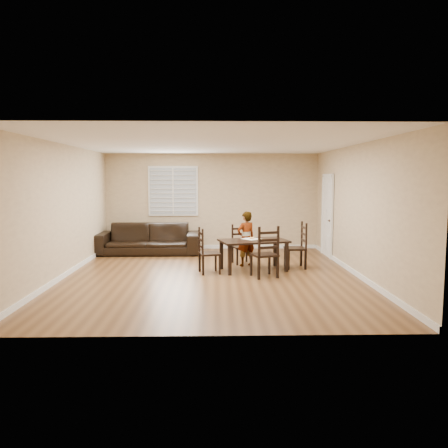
{
  "coord_description": "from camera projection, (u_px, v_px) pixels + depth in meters",
  "views": [
    {
      "loc": [
        0.06,
        -8.9,
        2.01
      ],
      "look_at": [
        0.27,
        0.69,
        1.0
      ],
      "focal_mm": 35.0,
      "sensor_mm": 36.0,
      "label": 1
    }
  ],
  "objects": [
    {
      "name": "child",
      "position": [
        246.0,
        239.0,
        9.98
      ],
      "size": [
        0.55,
        0.48,
        1.26
      ],
      "primitive_type": "imported",
      "rotation": [
        0.0,
        0.0,
        3.64
      ],
      "color": "gray",
      "rests_on": "ground"
    },
    {
      "name": "donut",
      "position": [
        252.0,
        238.0,
        9.64
      ],
      "size": [
        0.11,
        0.11,
        0.04
      ],
      "color": "#CB8949",
      "rests_on": "napkin"
    },
    {
      "name": "napkin",
      "position": [
        251.0,
        239.0,
        9.64
      ],
      "size": [
        0.47,
        0.47,
        0.0
      ],
      "primitive_type": "cube",
      "rotation": [
        0.0,
        0.0,
        0.7
      ],
      "color": "beige",
      "rests_on": "dining_table"
    },
    {
      "name": "ground",
      "position": [
        212.0,
        275.0,
        9.06
      ],
      "size": [
        7.0,
        7.0,
        0.0
      ],
      "primitive_type": "plane",
      "color": "brown",
      "rests_on": "ground"
    },
    {
      "name": "chair_right",
      "position": [
        301.0,
        247.0,
        9.78
      ],
      "size": [
        0.45,
        0.48,
        1.03
      ],
      "rotation": [
        0.0,
        0.0,
        -1.53
      ],
      "color": "black",
      "rests_on": "ground"
    },
    {
      "name": "sofa",
      "position": [
        148.0,
        239.0,
        11.64
      ],
      "size": [
        2.76,
        1.1,
        0.8
      ],
      "primitive_type": "imported",
      "rotation": [
        0.0,
        0.0,
        0.01
      ],
      "color": "black",
      "rests_on": "ground"
    },
    {
      "name": "chair_near",
      "position": [
        240.0,
        245.0,
        10.39
      ],
      "size": [
        0.51,
        0.49,
        0.92
      ],
      "rotation": [
        0.0,
        0.0,
        0.29
      ],
      "color": "black",
      "rests_on": "ground"
    },
    {
      "name": "room",
      "position": [
        213.0,
        188.0,
        9.05
      ],
      "size": [
        6.04,
        7.04,
        2.72
      ],
      "color": "#CEB68B",
      "rests_on": "ground"
    },
    {
      "name": "chair_far",
      "position": [
        267.0,
        255.0,
        8.75
      ],
      "size": [
        0.59,
        0.57,
        1.06
      ],
      "rotation": [
        0.0,
        0.0,
        3.46
      ],
      "color": "black",
      "rests_on": "ground"
    },
    {
      "name": "chair_left",
      "position": [
        204.0,
        253.0,
        9.21
      ],
      "size": [
        0.49,
        0.52,
        0.97
      ],
      "rotation": [
        0.0,
        0.0,
        1.79
      ],
      "color": "black",
      "rests_on": "ground"
    },
    {
      "name": "dining_table",
      "position": [
        254.0,
        244.0,
        9.49
      ],
      "size": [
        1.59,
        1.14,
        0.67
      ],
      "rotation": [
        0.0,
        0.0,
        0.25
      ],
      "color": "black",
      "rests_on": "ground"
    }
  ]
}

